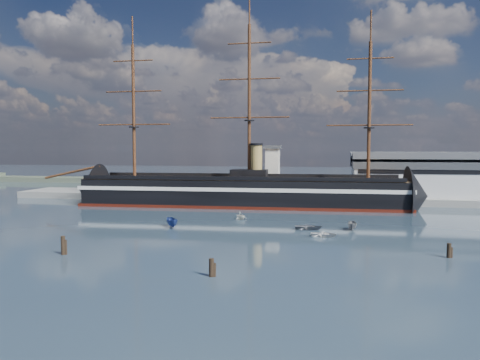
# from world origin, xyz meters

# --- Properties ---
(ground) EXTENTS (600.00, 600.00, 0.00)m
(ground) POSITION_xyz_m (0.00, 40.00, 0.00)
(ground) COLOR #273645
(ground) RESTS_ON ground
(quay) EXTENTS (180.00, 18.00, 2.00)m
(quay) POSITION_xyz_m (10.00, 76.00, 0.00)
(quay) COLOR slate
(quay) RESTS_ON ground
(warehouse) EXTENTS (63.00, 21.00, 11.60)m
(warehouse) POSITION_xyz_m (58.00, 80.00, 7.98)
(warehouse) COLOR #B7BABC
(warehouse) RESTS_ON ground
(quay_tower) EXTENTS (5.00, 5.00, 15.00)m
(quay_tower) POSITION_xyz_m (3.00, 73.00, 9.75)
(quay_tower) COLOR silver
(quay_tower) RESTS_ON ground
(shoreline) EXTENTS (120.00, 10.00, 4.00)m
(shoreline) POSITION_xyz_m (-139.23, 135.00, 1.45)
(shoreline) COLOR #3F4C38
(shoreline) RESTS_ON ground
(warship) EXTENTS (113.17, 19.55, 53.94)m
(warship) POSITION_xyz_m (-5.63, 60.00, 4.04)
(warship) COLOR black
(warship) RESTS_ON ground
(motorboat_a) EXTENTS (6.37, 4.96, 2.43)m
(motorboat_a) POSITION_xyz_m (-11.06, 22.07, 0.00)
(motorboat_a) COLOR navy
(motorboat_a) RESTS_ON ground
(motorboat_b) EXTENTS (1.72, 3.47, 1.56)m
(motorboat_b) POSITION_xyz_m (16.26, 24.91, 0.00)
(motorboat_b) COLOR slate
(motorboat_b) RESTS_ON ground
(motorboat_c) EXTENTS (5.37, 2.17, 2.12)m
(motorboat_c) POSITION_xyz_m (24.76, 25.87, 0.00)
(motorboat_c) COLOR slate
(motorboat_c) RESTS_ON ground
(motorboat_d) EXTENTS (5.10, 5.37, 1.90)m
(motorboat_d) POSITION_xyz_m (0.44, 35.62, 0.00)
(motorboat_d) COLOR silver
(motorboat_d) RESTS_ON ground
(motorboat_e) EXTENTS (1.41, 3.03, 1.37)m
(motorboat_e) POSITION_xyz_m (19.38, 17.85, 0.00)
(motorboat_e) COLOR silver
(motorboat_e) RESTS_ON ground
(piling_near_left) EXTENTS (0.64, 0.64, 3.55)m
(piling_near_left) POSITION_xyz_m (-19.16, -4.25, 0.00)
(piling_near_left) COLOR black
(piling_near_left) RESTS_ON ground
(piling_near_mid) EXTENTS (0.64, 0.64, 3.01)m
(piling_near_mid) POSITION_xyz_m (6.02, -11.74, 0.00)
(piling_near_mid) COLOR black
(piling_near_mid) RESTS_ON ground
(piling_far_right) EXTENTS (0.64, 0.64, 2.87)m
(piling_far_right) POSITION_xyz_m (37.76, 4.89, 0.00)
(piling_far_right) COLOR black
(piling_far_right) RESTS_ON ground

